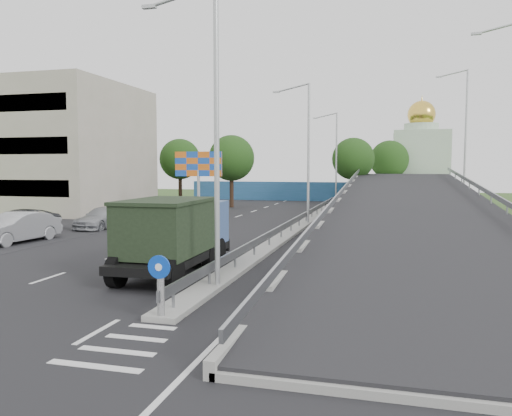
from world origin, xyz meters
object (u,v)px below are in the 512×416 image
(parked_car_b, at_px, (16,228))
(lamp_post_far, at_px, (335,153))
(lamp_post_near, at_px, (211,120))
(lamp_post_mid, at_px, (306,145))
(parked_car_d, at_px, (103,218))
(billboard, at_px, (198,168))
(dump_truck, at_px, (175,232))
(church, at_px, (420,159))
(parked_car_e, at_px, (126,213))
(parked_car_c, at_px, (20,221))
(sign_bollard, at_px, (160,285))

(parked_car_b, bearing_deg, lamp_post_far, 71.94)
(lamp_post_near, bearing_deg, lamp_post_mid, 90.00)
(parked_car_d, bearing_deg, billboard, 64.02)
(lamp_post_far, xyz_separation_m, parked_car_b, (-14.24, -32.69, -4.95))
(lamp_post_mid, height_order, parked_car_d, lamp_post_mid)
(dump_truck, bearing_deg, billboard, 108.05)
(church, xyz_separation_m, parked_car_e, (-23.11, -36.40, -4.52))
(lamp_post_mid, bearing_deg, parked_car_b, -138.30)
(parked_car_c, height_order, parked_car_e, parked_car_e)
(sign_bollard, relative_size, dump_truck, 0.24)
(lamp_post_far, bearing_deg, dump_truck, -93.49)
(parked_car_d, xyz_separation_m, parked_car_e, (0.06, 3.04, 0.06))
(parked_car_b, height_order, parked_car_d, parked_car_b)
(sign_bollard, relative_size, billboard, 0.30)
(billboard, relative_size, dump_truck, 0.80)
(lamp_post_near, distance_m, church, 54.90)
(sign_bollard, bearing_deg, parked_car_b, 141.76)
(lamp_post_mid, height_order, parked_car_e, lamp_post_mid)
(church, bearing_deg, dump_truck, -103.24)
(dump_truck, relative_size, parked_car_d, 1.37)
(parked_car_b, bearing_deg, lamp_post_mid, 47.18)
(sign_bollard, xyz_separation_m, lamp_post_mid, (0.11, 23.83, 4.77))
(parked_car_b, bearing_deg, sign_bollard, -32.76)
(parked_car_b, relative_size, parked_car_d, 1.04)
(sign_bollard, xyz_separation_m, parked_car_e, (-13.11, 21.43, -0.24))
(church, bearing_deg, parked_car_d, -120.44)
(lamp_post_mid, distance_m, parked_car_c, 20.03)
(church, bearing_deg, parked_car_e, -122.41)
(lamp_post_far, xyz_separation_m, parked_car_c, (-17.23, -28.89, -5.06))
(dump_truck, distance_m, parked_car_c, 17.44)
(parked_car_d, bearing_deg, parked_car_e, 92.11)
(sign_bollard, distance_m, dump_truck, 6.37)
(parked_car_c, distance_m, parked_car_e, 7.63)
(sign_bollard, bearing_deg, dump_truck, 110.34)
(lamp_post_far, bearing_deg, lamp_post_mid, -90.00)
(parked_car_b, bearing_deg, lamp_post_near, -21.69)
(sign_bollard, height_order, church, church)
(lamp_post_mid, height_order, billboard, lamp_post_mid)
(billboard, bearing_deg, lamp_post_near, -67.51)
(church, bearing_deg, parked_car_c, -122.31)
(dump_truck, relative_size, parked_car_e, 1.48)
(lamp_post_mid, bearing_deg, dump_truck, -97.37)
(parked_car_d, bearing_deg, dump_truck, -45.28)
(dump_truck, distance_m, parked_car_b, 13.04)
(lamp_post_mid, relative_size, lamp_post_far, 1.00)
(billboard, distance_m, dump_truck, 21.16)
(lamp_post_near, height_order, lamp_post_mid, same)
(church, relative_size, dump_truck, 2.00)
(parked_car_d, bearing_deg, parked_car_b, -94.22)
(dump_truck, bearing_deg, parked_car_d, 130.58)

